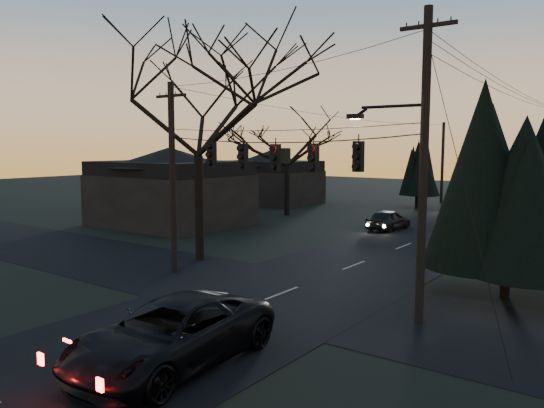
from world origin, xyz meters
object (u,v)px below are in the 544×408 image
Objects in this scene: utility_pole_right at (419,321)px; bare_tree_left at (198,112)px; sedan_oncoming_a at (388,220)px; utility_pole_left at (174,272)px; sedan_oncoming_b at (465,209)px; suv_near at (172,334)px; utility_pole_far_l at (441,203)px; evergreen_right at (510,177)px.

utility_pole_right is 0.95× the size of bare_tree_left.
sedan_oncoming_a is at bearing 117.03° from utility_pole_right.
utility_pole_right is at bearing 0.00° from utility_pole_left.
sedan_oncoming_b is at bearing 75.61° from bare_tree_left.
utility_pole_right is 2.47× the size of sedan_oncoming_a.
suv_near is 33.54m from sedan_oncoming_b.
utility_pole_far_l is 1.31× the size of suv_near.
suv_near is at bearing 105.66° from sedan_oncoming_a.
bare_tree_left is (-0.88, 2.56, 7.34)m from utility_pole_left.
utility_pole_right is at bearing 101.41° from sedan_oncoming_b.
bare_tree_left is 2.33× the size of sedan_oncoming_b.
bare_tree_left reaches higher than evergreen_right.
bare_tree_left reaches higher than utility_pole_left.
suv_near is 1.51× the size of sedan_oncoming_a.
utility_pole_far_l is 1.01× the size of evergreen_right.
evergreen_right is (13.08, -31.38, 4.57)m from utility_pole_far_l.
utility_pole_far_l is at bearing -64.00° from sedan_oncoming_b.
bare_tree_left is 1.72× the size of suv_near.
utility_pole_left is (-11.50, 0.00, 0.00)m from utility_pole_right.
utility_pole_left is 14.61m from evergreen_right.
sedan_oncoming_a is 0.90× the size of sedan_oncoming_b.
utility_pole_right is at bearing -108.91° from evergreen_right.
utility_pole_far_l is at bearing 107.72° from utility_pole_right.
sedan_oncoming_a is 9.51m from sedan_oncoming_b.
sedan_oncoming_a is at bearing 129.60° from evergreen_right.
utility_pole_right reaches higher than utility_pole_left.
utility_pole_far_l is at bearing 88.49° from bare_tree_left.
utility_pole_left is 7.82m from bare_tree_left.
utility_pole_left is 36.00m from utility_pole_far_l.
evergreen_right reaches higher than sedan_oncoming_a.
utility_pole_left reaches higher than sedan_oncoming_b.
utility_pole_far_l is (0.00, 36.00, 0.00)m from utility_pole_left.
sedan_oncoming_a is (2.80, -18.95, 0.69)m from utility_pole_far_l.
bare_tree_left is 25.33m from sedan_oncoming_b.
utility_pole_far_l is 1.98× the size of sedan_oncoming_a.
utility_pole_right is 2.22× the size of sedan_oncoming_b.
utility_pole_right is 1.26× the size of evergreen_right.
utility_pole_far_l reaches higher than sedan_oncoming_b.
evergreen_right is (13.08, 4.62, 4.57)m from utility_pole_left.
utility_pole_right is 37.79m from utility_pole_far_l.
bare_tree_left is (-12.38, 2.56, 7.34)m from utility_pole_right.
utility_pole_far_l reaches higher than suv_near.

